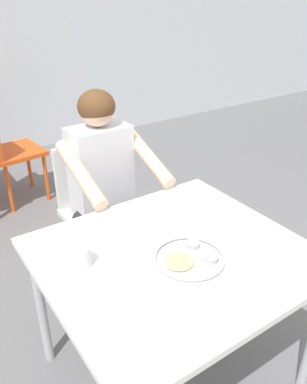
{
  "coord_description": "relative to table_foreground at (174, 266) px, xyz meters",
  "views": [
    {
      "loc": [
        -0.84,
        -0.99,
        1.7
      ],
      "look_at": [
        0.02,
        0.28,
        0.89
      ],
      "focal_mm": 36.36,
      "sensor_mm": 36.0,
      "label": 1
    }
  ],
  "objects": [
    {
      "name": "chair_red_right",
      "position": [
        -0.11,
        2.2,
        -0.14
      ],
      "size": [
        0.46,
        0.48,
        0.89
      ],
      "color": "#D75018",
      "rests_on": "ground"
    },
    {
      "name": "drinking_cup",
      "position": [
        -0.35,
        0.13,
        0.12
      ],
      "size": [
        0.07,
        0.07,
        0.09
      ],
      "color": "silver",
      "rests_on": "table_foreground"
    },
    {
      "name": "ground_plane",
      "position": [
        0.05,
        -0.03,
        -0.69
      ],
      "size": [
        12.0,
        12.0,
        0.05
      ],
      "primitive_type": "cube",
      "color": "slate"
    },
    {
      "name": "thali_tray",
      "position": [
        0.02,
        -0.08,
        0.08
      ],
      "size": [
        0.28,
        0.28,
        0.03
      ],
      "color": "#B7BABF",
      "rests_on": "table_foreground"
    },
    {
      "name": "table_foreground",
      "position": [
        0.0,
        0.0,
        0.0
      ],
      "size": [
        1.05,
        0.95,
        0.74
      ],
      "color": "white",
      "rests_on": "ground"
    },
    {
      "name": "diner_foreground",
      "position": [
        0.1,
        0.75,
        0.07
      ],
      "size": [
        0.49,
        0.55,
        1.23
      ],
      "color": "#252525",
      "rests_on": "ground"
    },
    {
      "name": "chair_foreground",
      "position": [
        0.1,
        0.97,
        -0.16
      ],
      "size": [
        0.42,
        0.4,
        0.86
      ],
      "color": "silver",
      "rests_on": "ground"
    }
  ]
}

